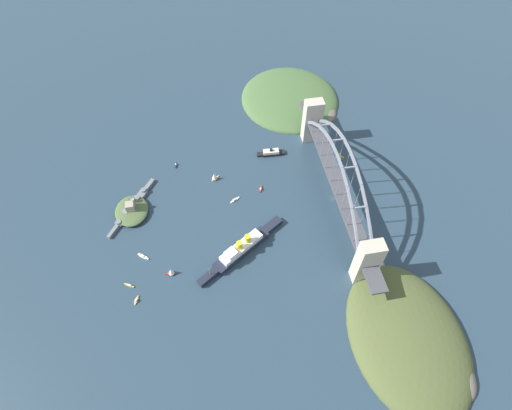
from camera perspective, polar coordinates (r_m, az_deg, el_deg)
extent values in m
plane|color=#283D4C|center=(433.69, 10.48, 0.89)|extent=(1400.00, 1400.00, 0.00)
cube|color=#BCB29E|center=(367.77, 15.12, -7.59)|extent=(12.66, 19.87, 53.09)
cube|color=#BCB29E|center=(472.04, 7.78, 11.47)|extent=(12.66, 19.87, 53.09)
cube|color=#47474C|center=(412.03, 11.05, 3.30)|extent=(168.08, 14.30, 2.40)
cube|color=#47474C|center=(359.05, 16.15, -9.94)|extent=(24.00, 14.30, 2.40)
cube|color=#47474C|center=(483.99, 7.23, 13.06)|extent=(24.00, 14.30, 2.40)
cube|color=gray|center=(367.60, 15.73, -5.14)|extent=(19.48, 1.80, 16.90)
cube|color=gray|center=(365.47, 15.26, -1.80)|extent=(19.17, 1.80, 13.92)
cube|color=gray|center=(367.04, 14.68, 1.25)|extent=(18.78, 1.80, 10.93)
cube|color=gray|center=(372.03, 14.01, 3.95)|extent=(18.29, 1.80, 7.90)
cube|color=gray|center=(380.14, 13.27, 6.23)|extent=(17.73, 1.80, 4.79)
cube|color=gray|center=(391.10, 12.47, 8.09)|extent=(17.73, 1.80, 4.79)
cube|color=gray|center=(404.67, 11.63, 9.51)|extent=(18.29, 1.80, 7.90)
cube|color=gray|center=(420.68, 10.78, 10.51)|extent=(18.78, 1.80, 10.93)
cube|color=gray|center=(438.99, 9.92, 11.13)|extent=(19.17, 1.80, 13.92)
cube|color=gray|center=(459.55, 9.08, 11.39)|extent=(19.48, 1.80, 16.90)
cube|color=gray|center=(363.22, 13.86, -5.49)|extent=(19.48, 1.80, 16.90)
cube|color=gray|center=(361.06, 13.38, -2.12)|extent=(19.17, 1.80, 13.92)
cube|color=gray|center=(362.65, 12.80, 0.97)|extent=(18.78, 1.80, 10.93)
cube|color=gray|center=(367.70, 12.15, 3.70)|extent=(18.29, 1.80, 7.90)
cube|color=gray|center=(375.91, 11.43, 6.02)|extent=(17.73, 1.80, 4.79)
cube|color=gray|center=(386.98, 10.67, 7.90)|extent=(17.73, 1.80, 4.79)
cube|color=gray|center=(400.69, 9.88, 9.33)|extent=(18.29, 1.80, 7.90)
cube|color=gray|center=(416.85, 9.08, 10.35)|extent=(18.78, 1.80, 10.93)
cube|color=gray|center=(435.33, 8.28, 10.97)|extent=(19.17, 1.80, 13.92)
cube|color=gray|center=(456.05, 7.51, 11.25)|extent=(19.48, 1.80, 16.90)
cube|color=gray|center=(367.59, 15.01, -7.04)|extent=(1.40, 12.87, 1.40)
cube|color=gray|center=(363.24, 14.06, -0.34)|extent=(1.40, 12.87, 1.40)
cube|color=gray|center=(373.23, 12.74, 5.07)|extent=(1.40, 12.87, 1.40)
cube|color=gray|center=(395.22, 11.18, 8.80)|extent=(1.40, 12.87, 1.40)
cube|color=gray|center=(427.37, 9.52, 10.83)|extent=(1.40, 12.87, 1.40)
cube|color=gray|center=(468.64, 7.91, 11.37)|extent=(1.40, 12.87, 1.40)
cylinder|color=gray|center=(371.08, 15.30, -3.97)|extent=(0.56, 0.56, 13.23)
cylinder|color=gray|center=(366.74, 13.45, -4.31)|extent=(0.56, 0.56, 13.23)
cylinder|color=gray|center=(375.06, 14.61, -1.31)|extent=(0.56, 0.56, 24.46)
cylinder|color=gray|center=(370.77, 12.77, -1.61)|extent=(0.56, 0.56, 24.46)
cylinder|color=gray|center=(381.11, 13.89, 1.14)|extent=(0.56, 0.56, 32.47)
cylinder|color=gray|center=(376.89, 12.07, 0.87)|extent=(0.56, 0.56, 32.47)
cylinder|color=gray|center=(389.08, 13.14, 3.35)|extent=(0.56, 0.56, 37.28)
cylinder|color=gray|center=(384.95, 11.35, 3.11)|extent=(0.56, 0.56, 37.28)
cylinder|color=gray|center=(398.83, 12.39, 5.32)|extent=(0.56, 0.56, 38.89)
cylinder|color=gray|center=(394.80, 10.63, 5.10)|extent=(0.56, 0.56, 38.89)
cylinder|color=gray|center=(410.22, 11.63, 7.03)|extent=(0.56, 0.56, 37.28)
cylinder|color=gray|center=(406.30, 9.90, 6.84)|extent=(0.56, 0.56, 37.28)
cylinder|color=gray|center=(423.14, 10.87, 8.50)|extent=(0.56, 0.56, 32.47)
cylinder|color=gray|center=(419.34, 9.19, 8.32)|extent=(0.56, 0.56, 32.47)
cylinder|color=gray|center=(437.46, 10.12, 9.72)|extent=(0.56, 0.56, 24.46)
cylinder|color=gray|center=(433.79, 8.49, 9.56)|extent=(0.56, 0.56, 24.46)
cylinder|color=gray|center=(453.10, 9.39, 10.72)|extent=(0.56, 0.56, 13.23)
cylinder|color=gray|center=(449.56, 7.80, 10.56)|extent=(0.56, 0.56, 13.23)
ellipsoid|color=#4C562D|center=(377.62, 20.15, -16.95)|extent=(136.19, 95.35, 31.01)
ellipsoid|color=#756B5B|center=(382.33, 25.68, -19.95)|extent=(47.67, 28.61, 17.05)
ellipsoid|color=#476638|center=(540.39, 4.66, 14.39)|extent=(128.93, 121.49, 23.02)
ellipsoid|color=#756B5B|center=(527.53, 9.01, 12.73)|extent=(45.13, 36.45, 12.66)
cube|color=#1E2333|center=(388.98, -2.02, -6.24)|extent=(44.04, 57.98, 5.34)
cube|color=#1E2333|center=(377.71, -6.65, -9.88)|extent=(16.95, 20.82, 5.34)
cube|color=#1E2333|center=(404.06, 2.26, -2.80)|extent=(18.10, 21.58, 5.34)
cube|color=white|center=(384.50, -2.04, -5.85)|extent=(34.08, 44.17, 5.09)
cube|color=white|center=(376.96, -3.48, -6.65)|extent=(13.40, 13.60, 3.20)
cylinder|color=yellow|center=(378.32, -2.32, -5.56)|extent=(5.65, 5.65, 7.60)
cylinder|color=yellow|center=(381.82, -1.18, -4.65)|extent=(5.65, 5.65, 7.60)
cylinder|color=tan|center=(371.52, -6.46, -9.11)|extent=(0.50, 0.50, 10.00)
cube|color=slate|center=(436.17, -16.77, -0.30)|extent=(43.94, 33.26, 3.29)
cube|color=slate|center=(424.28, -19.13, -3.47)|extent=(15.15, 11.83, 3.29)
cube|color=slate|center=(450.01, -14.56, 2.69)|extent=(15.54, 12.40, 3.29)
cube|color=slate|center=(433.65, -16.87, -0.04)|extent=(23.27, 18.54, 3.25)
cylinder|color=slate|center=(425.62, -18.47, -2.25)|extent=(5.38, 5.38, 2.20)
cylinder|color=slate|center=(443.42, -15.31, 1.99)|extent=(5.38, 5.38, 2.20)
cylinder|color=slate|center=(428.59, -17.08, 0.49)|extent=(0.60, 0.60, 10.00)
cylinder|color=#4C4C51|center=(432.70, -16.65, 0.72)|extent=(4.22, 4.22, 4.40)
cube|color=black|center=(466.94, 2.08, 7.13)|extent=(9.00, 19.26, 2.67)
cube|color=black|center=(465.55, 0.54, 6.99)|extent=(5.94, 6.57, 2.67)
cube|color=black|center=(468.66, 3.61, 7.26)|extent=(7.06, 6.63, 2.67)
cube|color=beige|center=(464.82, 2.09, 7.38)|extent=(7.72, 17.62, 3.23)
cylinder|color=black|center=(462.80, 2.10, 7.63)|extent=(3.21, 3.21, 2.40)
ellipsoid|color=#4C6038|center=(431.52, -16.80, -0.76)|extent=(39.04, 32.99, 6.46)
cube|color=#9E937F|center=(426.47, -17.00, -0.24)|extent=(8.00, 8.00, 9.21)
cylinder|color=gray|center=(428.26, -16.56, 0.34)|extent=(3.60, 3.60, 10.13)
cylinder|color=#B7B7B2|center=(471.44, 11.59, 6.24)|extent=(2.46, 5.76, 0.90)
cylinder|color=#B7B7B2|center=(473.59, 11.58, 6.51)|extent=(2.46, 5.76, 0.90)
cylinder|color=navy|center=(470.70, 11.61, 6.32)|extent=(0.14, 0.14, 1.18)
cylinder|color=navy|center=(472.85, 11.60, 6.60)|extent=(0.14, 0.14, 1.18)
ellipsoid|color=gold|center=(470.85, 11.63, 6.57)|extent=(3.16, 6.61, 1.42)
cylinder|color=navy|center=(470.48, 11.28, 6.60)|extent=(1.52, 1.14, 1.35)
cube|color=gold|center=(470.32, 11.54, 6.63)|extent=(9.60, 4.28, 0.20)
cube|color=gold|center=(471.13, 11.98, 6.55)|extent=(3.78, 2.06, 0.12)
cube|color=navy|center=(470.20, 12.00, 6.66)|extent=(0.42, 1.09, 1.50)
cube|color=gold|center=(445.19, -5.62, 3.69)|extent=(5.68, 6.40, 1.03)
cube|color=gold|center=(446.80, -5.25, 3.97)|extent=(2.15, 2.32, 1.03)
cube|color=gold|center=(443.61, -5.99, 3.40)|extent=(2.34, 2.46, 1.03)
cylinder|color=tan|center=(441.68, -5.62, 4.14)|extent=(0.16, 0.16, 8.80)
cone|color=silver|center=(441.31, -5.78, 3.98)|extent=(7.65, 7.65, 7.04)
cube|color=#B2231E|center=(433.56, 0.65, 2.22)|extent=(5.76, 3.95, 1.19)
cube|color=#B2231E|center=(435.78, 0.74, 2.58)|extent=(2.09, 1.75, 1.19)
cube|color=#B2231E|center=(431.36, 0.56, 1.86)|extent=(2.18, 1.97, 1.19)
cube|color=beige|center=(432.25, 0.63, 2.25)|extent=(3.12, 2.58, 1.11)
cube|color=gold|center=(382.61, -16.20, -12.54)|extent=(5.54, 3.90, 1.04)
cube|color=gold|center=(383.73, -16.01, -12.09)|extent=(2.02, 1.74, 1.04)
cube|color=gold|center=(381.52, -16.38, -12.98)|extent=(2.11, 1.96, 1.04)
cube|color=beige|center=(381.33, -16.27, -12.54)|extent=(3.01, 2.56, 1.39)
cube|color=black|center=(463.86, -11.01, 5.40)|extent=(4.75, 1.93, 1.09)
cube|color=black|center=(461.73, -11.00, 5.11)|extent=(1.59, 1.03, 1.09)
cube|color=black|center=(466.00, -11.02, 5.68)|extent=(1.60, 1.23, 1.09)
cube|color=beige|center=(463.49, -11.03, 5.54)|extent=(2.39, 1.51, 1.03)
cube|color=gold|center=(390.75, -17.13, -10.57)|extent=(4.59, 6.01, 1.17)
cube|color=gold|center=(392.42, -17.62, -10.36)|extent=(1.86, 2.20, 1.17)
cube|color=gold|center=(389.11, -16.63, -10.78)|extent=(2.03, 2.30, 1.17)
cube|color=beige|center=(389.53, -17.07, -10.54)|extent=(2.75, 3.28, 0.93)
cube|color=silver|center=(425.34, -2.92, 0.71)|extent=(5.43, 7.09, 0.93)
cube|color=silver|center=(426.95, -2.44, 1.02)|extent=(2.26, 2.62, 0.93)
cube|color=silver|center=(423.76, -3.40, 0.40)|extent=(2.48, 2.75, 0.93)
cube|color=beige|center=(424.21, -3.02, 0.74)|extent=(3.33, 3.90, 1.15)
cube|color=silver|center=(401.64, -15.30, -6.90)|extent=(6.74, 7.45, 1.18)
cube|color=silver|center=(399.47, -14.75, -7.19)|extent=(2.74, 2.87, 1.18)
cube|color=silver|center=(403.85, -15.83, -6.60)|extent=(2.98, 3.07, 1.18)
cube|color=beige|center=(401.17, -15.43, -6.76)|extent=(4.05, 4.26, 0.92)
cube|color=#B2231E|center=(387.20, -11.73, -9.27)|extent=(2.98, 5.96, 0.96)
cube|color=#B2231E|center=(387.88, -12.29, -9.28)|extent=(1.26, 2.02, 0.96)
cube|color=#B2231E|center=(386.55, -11.16, -9.26)|extent=(1.47, 2.04, 0.96)
cylinder|color=tan|center=(383.15, -11.92, -8.94)|extent=(0.16, 0.16, 8.55)
cone|color=white|center=(383.23, -11.66, -8.97)|extent=(5.84, 5.84, 6.84)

